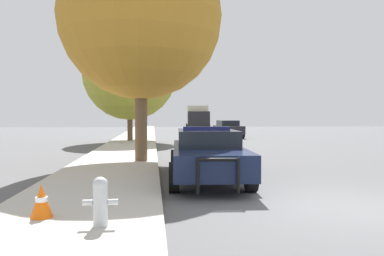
# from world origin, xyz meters

# --- Properties ---
(ground_plane) EXTENTS (110.00, 110.00, 0.00)m
(ground_plane) POSITION_xyz_m (0.00, 0.00, 0.00)
(ground_plane) COLOR #565659
(sidewalk_left) EXTENTS (3.00, 110.00, 0.13)m
(sidewalk_left) POSITION_xyz_m (-5.10, 0.00, 0.07)
(sidewalk_left) COLOR #BCB7AD
(sidewalk_left) RESTS_ON ground_plane
(police_car) EXTENTS (2.26, 5.32, 1.47)m
(police_car) POSITION_xyz_m (-2.30, 3.35, 0.75)
(police_car) COLOR #141E3D
(police_car) RESTS_ON ground_plane
(fire_hydrant) EXTENTS (0.52, 0.23, 0.73)m
(fire_hydrant) POSITION_xyz_m (-4.55, -1.18, 0.52)
(fire_hydrant) COLOR #B7BCC1
(fire_hydrant) RESTS_ON sidewalk_left
(traffic_light) EXTENTS (3.56, 0.35, 5.48)m
(traffic_light) POSITION_xyz_m (-3.56, 20.81, 3.97)
(traffic_light) COLOR #424247
(traffic_light) RESTS_ON sidewalk_left
(car_background_distant) EXTENTS (2.10, 4.57, 1.25)m
(car_background_distant) POSITION_xyz_m (1.82, 38.48, 0.69)
(car_background_distant) COLOR #474C51
(car_background_distant) RESTS_ON ground_plane
(car_background_oncoming) EXTENTS (2.07, 4.02, 1.41)m
(car_background_oncoming) POSITION_xyz_m (2.35, 23.28, 0.75)
(car_background_oncoming) COLOR black
(car_background_oncoming) RESTS_ON ground_plane
(box_truck) EXTENTS (3.08, 8.14, 3.01)m
(box_truck) POSITION_xyz_m (1.63, 38.72, 1.62)
(box_truck) COLOR black
(box_truck) RESTS_ON ground_plane
(tree_sidewalk_near) EXTENTS (5.88, 5.88, 8.12)m
(tree_sidewalk_near) POSITION_xyz_m (-4.20, 7.00, 5.30)
(tree_sidewalk_near) COLOR brown
(tree_sidewalk_near) RESTS_ON sidewalk_left
(tree_sidewalk_mid) EXTENTS (6.21, 6.21, 7.58)m
(tree_sidewalk_mid) POSITION_xyz_m (-5.30, 18.48, 4.60)
(tree_sidewalk_mid) COLOR brown
(tree_sidewalk_mid) RESTS_ON sidewalk_left
(traffic_cone) EXTENTS (0.35, 0.35, 0.54)m
(traffic_cone) POSITION_xyz_m (-5.55, -0.62, 0.40)
(traffic_cone) COLOR orange
(traffic_cone) RESTS_ON sidewalk_left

